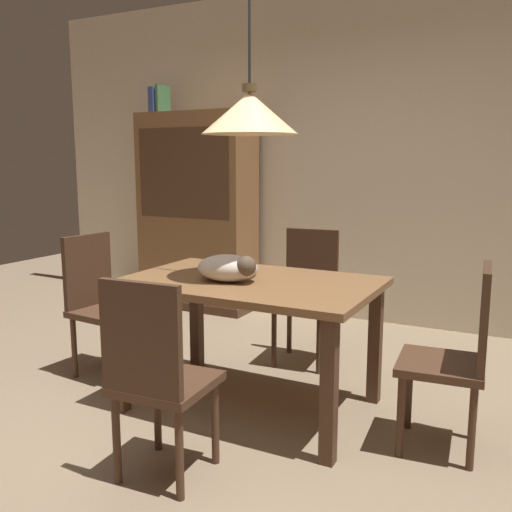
% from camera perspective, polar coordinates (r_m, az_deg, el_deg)
% --- Properties ---
extents(ground, '(10.00, 10.00, 0.00)m').
position_cam_1_polar(ground, '(3.03, -7.58, -18.17)').
color(ground, '#847056').
extents(back_wall, '(6.40, 0.10, 2.90)m').
position_cam_1_polar(back_wall, '(5.08, 9.61, 9.97)').
color(back_wall, beige).
rests_on(back_wall, ground).
extents(dining_table, '(1.40, 0.90, 0.75)m').
position_cam_1_polar(dining_table, '(3.19, -0.62, -4.20)').
color(dining_table, brown).
rests_on(dining_table, ground).
extents(chair_near_front, '(0.42, 0.42, 0.93)m').
position_cam_1_polar(chair_near_front, '(2.52, -10.10, -11.47)').
color(chair_near_front, '#472D1E').
rests_on(chair_near_front, ground).
extents(chair_far_back, '(0.43, 0.43, 0.93)m').
position_cam_1_polar(chair_far_back, '(4.00, 5.22, -3.40)').
color(chair_far_back, '#472D1E').
rests_on(chair_far_back, ground).
extents(chair_right_side, '(0.43, 0.43, 0.93)m').
position_cam_1_polar(chair_right_side, '(2.90, 19.82, -9.02)').
color(chair_right_side, '#472D1E').
rests_on(chair_right_side, ground).
extents(chair_left_side, '(0.44, 0.44, 0.93)m').
position_cam_1_polar(chair_left_side, '(3.87, -15.54, -4.16)').
color(chair_left_side, '#472D1E').
rests_on(chair_left_side, ground).
extents(cat_sleeping, '(0.40, 0.30, 0.16)m').
position_cam_1_polar(cat_sleeping, '(3.10, -2.72, -1.21)').
color(cat_sleeping, beige).
rests_on(cat_sleeping, dining_table).
extents(pendant_lamp, '(0.52, 0.52, 1.30)m').
position_cam_1_polar(pendant_lamp, '(3.10, -0.65, 14.30)').
color(pendant_lamp, beige).
extents(hutch_bookcase, '(1.12, 0.45, 1.85)m').
position_cam_1_polar(hutch_bookcase, '(5.41, -5.98, 4.09)').
color(hutch_bookcase, brown).
rests_on(hutch_bookcase, ground).
extents(book_blue_wide, '(0.06, 0.24, 0.24)m').
position_cam_1_polar(book_blue_wide, '(5.66, -9.87, 15.19)').
color(book_blue_wide, '#384C93').
rests_on(book_blue_wide, hutch_bookcase).
extents(book_green_slim, '(0.03, 0.20, 0.26)m').
position_cam_1_polar(book_green_slim, '(5.63, -9.39, 15.34)').
color(book_green_slim, '#427A4C').
rests_on(book_green_slim, hutch_bookcase).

